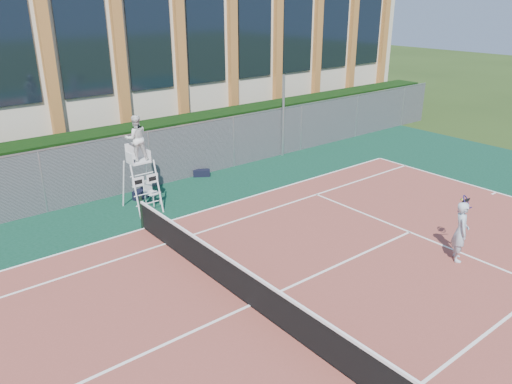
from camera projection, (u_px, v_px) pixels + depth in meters
ground at (250, 306)px, 12.00m from camera, size 120.00×120.00×0.00m
apron at (226, 288)px, 12.72m from camera, size 36.00×20.00×0.01m
tennis_court at (250, 306)px, 11.99m from camera, size 23.77×10.97×0.02m
tennis_net at (250, 287)px, 11.80m from camera, size 0.10×11.30×1.10m
fence at (100, 171)px, 17.99m from camera, size 40.00×0.06×2.20m
hedge at (87, 163)px, 18.86m from camera, size 40.00×1.40×2.20m
building at (15, 60)px, 23.52m from camera, size 45.00×10.60×8.22m
steel_pole at (283, 116)px, 22.73m from camera, size 0.12×0.12×3.73m
umpire_chair at (136, 141)px, 16.63m from camera, size 0.94×1.45×3.37m
plastic_chair at (150, 190)px, 17.66m from camera, size 0.57×0.57×0.93m
sports_bag_near at (142, 193)px, 18.41m from camera, size 0.84×0.62×0.34m
sports_bag_far at (202, 173)px, 20.63m from camera, size 0.74×0.62×0.27m
tennis_player at (461, 231)px, 13.78m from camera, size 1.03×0.81×1.75m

